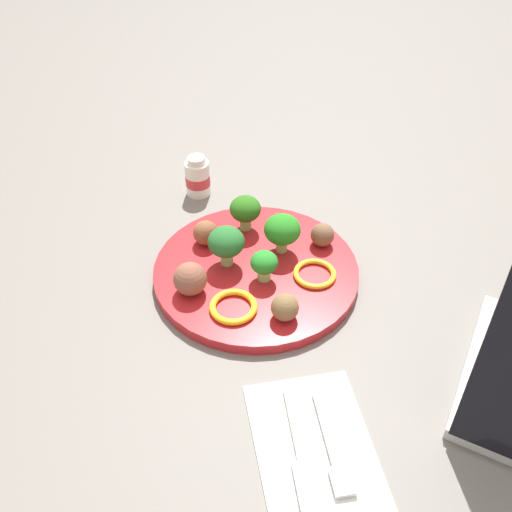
% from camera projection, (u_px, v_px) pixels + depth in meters
% --- Properties ---
extents(ground_plane, '(4.00, 4.00, 0.00)m').
position_uv_depth(ground_plane, '(256.00, 276.00, 0.77)').
color(ground_plane, slate).
extents(plate, '(0.28, 0.28, 0.02)m').
position_uv_depth(plate, '(256.00, 271.00, 0.77)').
color(plate, red).
rests_on(plate, ground_plane).
extents(broccoli_floret_back_left, '(0.05, 0.05, 0.06)m').
position_uv_depth(broccoli_floret_back_left, '(226.00, 243.00, 0.75)').
color(broccoli_floret_back_left, '#90C779').
rests_on(broccoli_floret_back_left, plate).
extents(broccoli_floret_center, '(0.04, 0.04, 0.04)m').
position_uv_depth(broccoli_floret_center, '(264.00, 264.00, 0.73)').
color(broccoli_floret_center, '#98CC79').
rests_on(broccoli_floret_center, plate).
extents(broccoli_floret_back_right, '(0.05, 0.05, 0.06)m').
position_uv_depth(broccoli_floret_back_right, '(282.00, 230.00, 0.77)').
color(broccoli_floret_back_right, '#9EC274').
rests_on(broccoli_floret_back_right, plate).
extents(broccoli_floret_mid_left, '(0.05, 0.05, 0.05)m').
position_uv_depth(broccoli_floret_mid_left, '(246.00, 210.00, 0.81)').
color(broccoli_floret_mid_left, '#96C170').
rests_on(broccoli_floret_mid_left, plate).
extents(meatball_front_left, '(0.04, 0.04, 0.04)m').
position_uv_depth(meatball_front_left, '(206.00, 233.00, 0.79)').
color(meatball_front_left, brown).
rests_on(meatball_front_left, plate).
extents(meatball_mid_left, '(0.04, 0.04, 0.04)m').
position_uv_depth(meatball_mid_left, '(190.00, 279.00, 0.71)').
color(meatball_mid_left, brown).
rests_on(meatball_mid_left, plate).
extents(meatball_mid_right, '(0.03, 0.03, 0.03)m').
position_uv_depth(meatball_mid_right, '(322.00, 235.00, 0.79)').
color(meatball_mid_right, brown).
rests_on(meatball_mid_right, plate).
extents(meatball_front_right, '(0.03, 0.03, 0.03)m').
position_uv_depth(meatball_front_right, '(285.00, 307.00, 0.68)').
color(meatball_front_right, brown).
rests_on(meatball_front_right, plate).
extents(pepper_ring_back_right, '(0.08, 0.08, 0.01)m').
position_uv_depth(pepper_ring_back_right, '(315.00, 274.00, 0.75)').
color(pepper_ring_back_right, yellow).
rests_on(pepper_ring_back_right, plate).
extents(pepper_ring_back_left, '(0.08, 0.08, 0.01)m').
position_uv_depth(pepper_ring_back_left, '(233.00, 307.00, 0.70)').
color(pepper_ring_back_left, yellow).
rests_on(pepper_ring_back_left, plate).
extents(napkin, '(0.17, 0.12, 0.01)m').
position_uv_depth(napkin, '(314.00, 445.00, 0.58)').
color(napkin, white).
rests_on(napkin, ground_plane).
extents(fork, '(0.12, 0.02, 0.01)m').
position_uv_depth(fork, '(333.00, 446.00, 0.57)').
color(fork, silver).
rests_on(fork, napkin).
extents(knife, '(0.15, 0.02, 0.01)m').
position_uv_depth(knife, '(298.00, 452.00, 0.57)').
color(knife, white).
rests_on(knife, napkin).
extents(yogurt_bottle, '(0.04, 0.04, 0.07)m').
position_uv_depth(yogurt_bottle, '(198.00, 178.00, 0.90)').
color(yogurt_bottle, white).
rests_on(yogurt_bottle, ground_plane).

